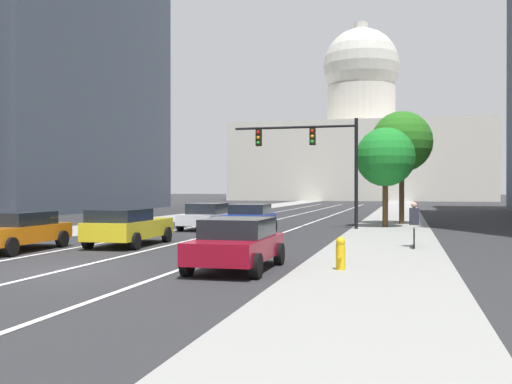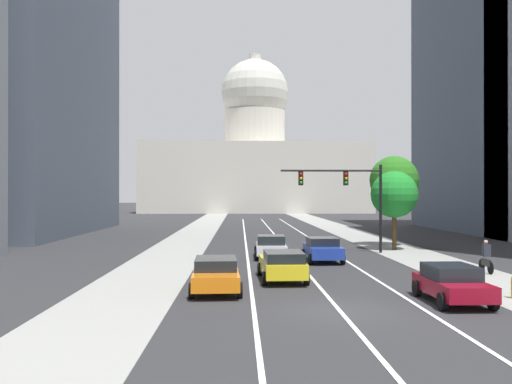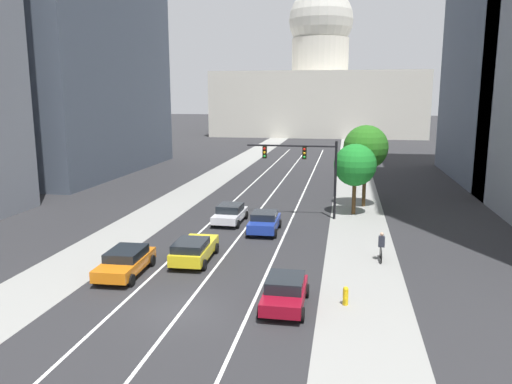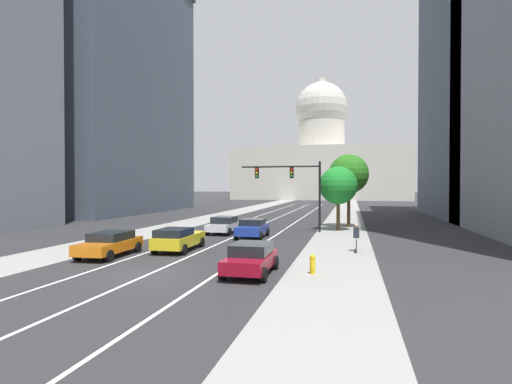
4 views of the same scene
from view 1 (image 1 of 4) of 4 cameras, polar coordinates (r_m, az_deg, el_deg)
The scene contains 18 objects.
ground_plane at distance 54.69m, azimuth 5.06°, elevation -2.04°, with size 400.00×400.00×0.00m, color #2B2B2D.
sidewalk_left at distance 51.88m, azimuth -4.83°, elevation -2.16°, with size 4.31×130.00×0.01m, color gray.
sidewalk_right at distance 48.95m, azimuth 13.60°, elevation -2.31°, with size 4.31×130.00×0.01m, color gray.
lane_stripe_left at distance 40.77m, azimuth -2.63°, elevation -2.82°, with size 0.16×90.00×0.01m, color white.
lane_stripe_center at distance 39.99m, azimuth 1.51°, elevation -2.88°, with size 0.16×90.00×0.01m, color white.
lane_stripe_right at distance 39.42m, azimuth 5.80°, elevation -2.92°, with size 0.16×90.00×0.01m, color white.
office_tower_far_left at distance 67.31m, azimuth -21.70°, elevation 15.24°, with size 20.42×30.51×39.14m.
capitol_building at distance 122.25m, azimuth 10.32°, elevation 4.53°, with size 50.00×27.45×36.74m.
car_blue at distance 28.70m, azimuth -0.61°, elevation -2.60°, with size 2.18×4.09×1.47m.
car_yellow at distance 23.11m, azimuth -12.56°, elevation -3.30°, with size 2.23×4.66×1.45m.
car_orange at distance 22.45m, azimuth -22.62°, elevation -3.49°, with size 2.26×4.66×1.39m.
car_crimson at distance 15.89m, azimuth -1.90°, elevation -5.01°, with size 2.05×4.02×1.41m.
car_white at distance 31.67m, azimuth -4.86°, elevation -2.36°, with size 2.17×4.31×1.44m.
traffic_signal_mast at distance 32.95m, azimuth 5.92°, elevation 4.19°, with size 7.11×0.39×6.17m.
fire_hydrant at distance 16.04m, azimuth 8.34°, elevation -5.98°, with size 0.26×0.35×0.91m.
cyclist at distance 22.77m, azimuth 15.33°, elevation -3.16°, with size 0.36×1.70×1.72m.
street_tree_mid_right at distance 34.51m, azimuth 12.63°, elevation 3.36°, with size 3.44×3.44×5.81m.
street_tree_near_right at distance 37.76m, azimuth 14.18°, elevation 4.80°, with size 3.85×3.85×7.14m.
Camera 1 is at (9.01, -13.90, 2.22)m, focal length 40.55 mm.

